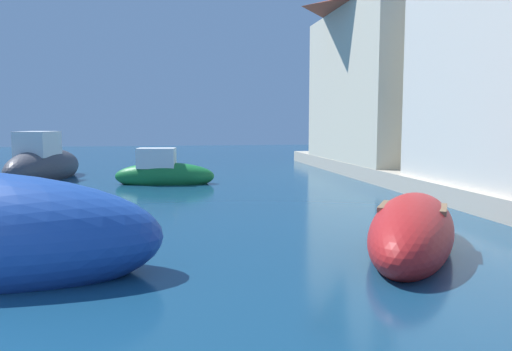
{
  "coord_description": "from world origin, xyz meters",
  "views": [
    {
      "loc": [
        3.37,
        -3.91,
        2.05
      ],
      "look_at": [
        6.16,
        11.84,
        0.34
      ],
      "focal_mm": 35.56,
      "sensor_mm": 36.0,
      "label": 1
    }
  ],
  "objects": [
    {
      "name": "moored_boat_2",
      "position": [
        -0.98,
        15.17,
        0.49
      ],
      "size": [
        2.71,
        4.73,
        2.03
      ],
      "rotation": [
        0.0,
        0.0,
        1.3
      ],
      "color": "#3F3F47",
      "rests_on": "ground"
    },
    {
      "name": "moored_boat_4",
      "position": [
        3.26,
        12.98,
        0.35
      ],
      "size": [
        3.37,
        1.47,
        1.39
      ],
      "rotation": [
        0.0,
        0.0,
        6.14
      ],
      "color": "#197233",
      "rests_on": "ground"
    },
    {
      "name": "moored_boat_0",
      "position": [
        7.19,
        3.44,
        0.32
      ],
      "size": [
        3.22,
        4.16,
        1.13
      ],
      "rotation": [
        0.0,
        0.0,
        1.02
      ],
      "color": "#B21E1E",
      "rests_on": "ground"
    },
    {
      "name": "waterfront_building_annex",
      "position": [
        13.0,
        15.32,
        4.05
      ],
      "size": [
        6.34,
        8.36,
        7.0
      ],
      "color": "beige",
      "rests_on": "quay_promenade"
    }
  ]
}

